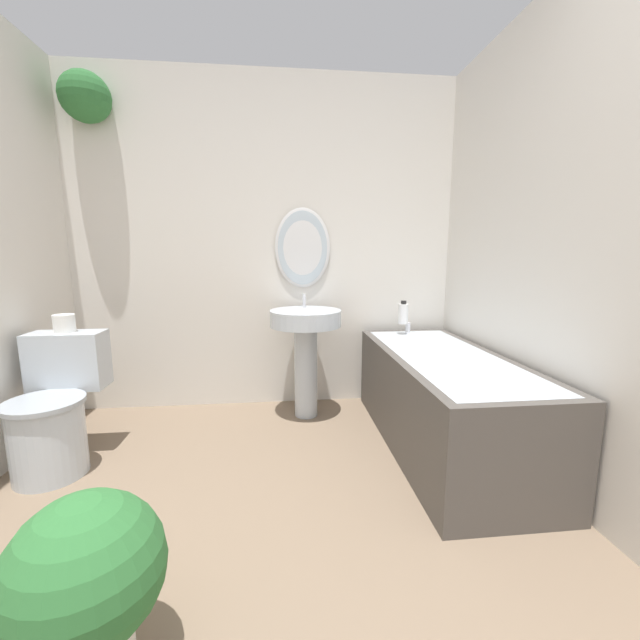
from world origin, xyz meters
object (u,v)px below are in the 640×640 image
object	(u,v)px
bathtub	(443,399)
shampoo_bottle	(403,313)
pedestal_sink	(306,339)
potted_plant	(88,579)
toilet_paper_roll	(64,323)
toilet	(55,411)

from	to	relation	value
bathtub	shampoo_bottle	xyz separation A→B (m)	(-0.06, 0.62, 0.42)
pedestal_sink	potted_plant	xyz separation A→B (m)	(-0.69, -1.71, -0.24)
shampoo_bottle	toilet_paper_roll	bearing A→B (deg)	-168.06
shampoo_bottle	potted_plant	xyz separation A→B (m)	(-1.40, -1.79, -0.40)
potted_plant	shampoo_bottle	bearing A→B (deg)	51.88
bathtub	toilet	bearing A→B (deg)	-179.86
shampoo_bottle	toilet_paper_roll	xyz separation A→B (m)	(-2.09, -0.44, 0.04)
potted_plant	toilet_paper_roll	xyz separation A→B (m)	(-0.69, 1.35, 0.44)
bathtub	shampoo_bottle	distance (m)	0.75
bathtub	toilet_paper_roll	distance (m)	2.20
toilet	shampoo_bottle	distance (m)	2.22
toilet	toilet_paper_roll	bearing A→B (deg)	90.00
potted_plant	toilet_paper_roll	bearing A→B (deg)	117.03
pedestal_sink	shampoo_bottle	distance (m)	0.74
toilet_paper_roll	shampoo_bottle	bearing A→B (deg)	11.94
toilet_paper_roll	potted_plant	bearing A→B (deg)	-62.97
toilet	pedestal_sink	bearing A→B (deg)	21.61
toilet	bathtub	world-z (taller)	toilet
toilet	toilet_paper_roll	size ratio (longest dim) A/B	6.41
pedestal_sink	potted_plant	size ratio (longest dim) A/B	1.61
shampoo_bottle	potted_plant	bearing A→B (deg)	-128.12
bathtub	shampoo_bottle	size ratio (longest dim) A/B	9.21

